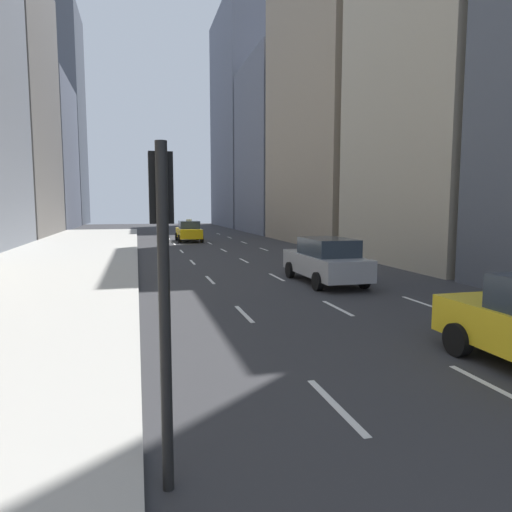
{
  "coord_description": "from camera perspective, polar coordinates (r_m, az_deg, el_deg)",
  "views": [
    {
      "loc": [
        -3.0,
        1.99,
        2.97
      ],
      "look_at": [
        0.54,
        15.53,
        1.43
      ],
      "focal_mm": 32.0,
      "sensor_mm": 36.0,
      "label": 1
    }
  ],
  "objects": [
    {
      "name": "sidewalk_left",
      "position": [
        25.49,
        -23.59,
        -0.76
      ],
      "size": [
        8.0,
        66.0,
        0.15
      ],
      "primitive_type": "cube",
      "color": "#ADAAA3",
      "rests_on": "ground"
    },
    {
      "name": "lane_markings",
      "position": [
        21.94,
        0.26,
        -1.48
      ],
      "size": [
        5.72,
        56.0,
        0.01
      ],
      "color": "white",
      "rests_on": "ground"
    },
    {
      "name": "building_row_left",
      "position": [
        48.39,
        -28.79,
        16.55
      ],
      "size": [
        6.0,
        90.06,
        33.84
      ],
      "color": "gray",
      "rests_on": "ground"
    },
    {
      "name": "building_row_right",
      "position": [
        39.46,
        9.35,
        24.6
      ],
      "size": [
        6.0,
        77.76,
        37.04
      ],
      "color": "#4C515B",
      "rests_on": "ground"
    },
    {
      "name": "taxi_second",
      "position": [
        38.56,
        -8.4,
        3.11
      ],
      "size": [
        2.02,
        4.4,
        1.87
      ],
      "color": "yellow",
      "rests_on": "ground"
    },
    {
      "name": "sedan_black_near",
      "position": [
        17.74,
        8.69,
        -0.52
      ],
      "size": [
        2.02,
        4.81,
        1.75
      ],
      "color": "#9EA0A5",
      "rests_on": "ground"
    },
    {
      "name": "traffic_light_pole",
      "position": [
        4.73,
        -11.55,
        -0.64
      ],
      "size": [
        0.24,
        0.42,
        3.6
      ],
      "color": "black",
      "rests_on": "ground"
    }
  ]
}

